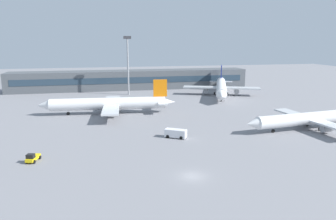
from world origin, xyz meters
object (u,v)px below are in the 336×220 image
Objects in this scene: airplane_near at (308,119)px; service_van_white at (176,133)px; airplane_far at (221,87)px; baggage_tug_yellow at (32,158)px; floodlight_tower_west at (128,61)px; airplane_mid at (108,104)px.

service_van_white is (-36.03, -0.13, -1.74)m from airplane_near.
airplane_far is 11.63× the size of baggage_tug_yellow.
airplane_far is at bearing 58.79° from service_van_white.
service_van_white is (30.71, 9.32, 0.31)m from baggage_tug_yellow.
service_van_white reaches higher than baggage_tug_yellow.
floodlight_tower_west reaches higher than baggage_tug_yellow.
airplane_mid reaches higher than service_van_white.
airplane_mid is at bearing -105.38° from floodlight_tower_west.
airplane_mid is at bearing 117.36° from service_van_white.
floodlight_tower_west reaches higher than airplane_near.
airplane_mid is at bearing 150.20° from airplane_near.
airplane_far is 63.94m from service_van_white.
baggage_tug_yellow is (-63.82, -63.97, -2.74)m from airplane_far.
airplane_mid is at bearing 68.31° from baggage_tug_yellow.
airplane_mid is 7.98× the size of service_van_white.
airplane_near is 0.84× the size of airplane_far.
baggage_tug_yellow is at bearing -111.69° from airplane_mid.
airplane_near is 59.12m from airplane_mid.
service_van_white is (-33.11, -54.65, -2.43)m from airplane_far.
airplane_near is 67.44m from baggage_tug_yellow.
floodlight_tower_west is (-5.39, 65.44, 13.37)m from service_van_white.
airplane_far is 8.22× the size of service_van_white.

